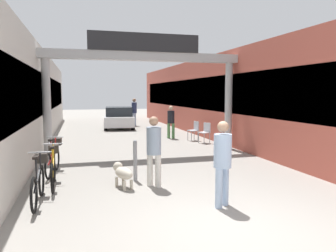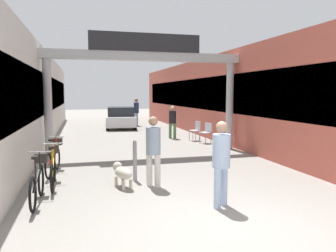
% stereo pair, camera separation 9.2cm
% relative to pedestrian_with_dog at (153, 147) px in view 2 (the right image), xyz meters
% --- Properties ---
extents(ground_plane, '(80.00, 80.00, 0.00)m').
position_rel_pedestrian_with_dog_xyz_m(ground_plane, '(0.65, -2.56, -0.94)').
color(ground_plane, gray).
extents(storefront_left, '(3.00, 26.00, 3.92)m').
position_rel_pedestrian_with_dog_xyz_m(storefront_left, '(-4.44, 8.44, 1.02)').
color(storefront_left, beige).
rests_on(storefront_left, ground_plane).
extents(storefront_right, '(3.00, 26.00, 3.92)m').
position_rel_pedestrian_with_dog_xyz_m(storefront_right, '(5.75, 8.44, 1.02)').
color(storefront_right, '#B25142').
rests_on(storefront_right, ground_plane).
extents(arcade_sign_gateway, '(7.40, 0.47, 4.29)m').
position_rel_pedestrian_with_dog_xyz_m(arcade_sign_gateway, '(0.65, 4.37, 2.08)').
color(arcade_sign_gateway, '#B2B2B2').
rests_on(arcade_sign_gateway, ground_plane).
extents(pedestrian_with_dog, '(0.48, 0.48, 1.65)m').
position_rel_pedestrian_with_dog_xyz_m(pedestrian_with_dog, '(0.00, 0.00, 0.00)').
color(pedestrian_with_dog, silver).
rests_on(pedestrian_with_dog, ground_plane).
extents(pedestrian_companion, '(0.47, 0.47, 1.66)m').
position_rel_pedestrian_with_dog_xyz_m(pedestrian_companion, '(0.96, -1.67, 0.01)').
color(pedestrian_companion, '#A5BFE0').
rests_on(pedestrian_companion, ground_plane).
extents(pedestrian_carrying_crate, '(0.48, 0.48, 1.58)m').
position_rel_pedestrian_with_dog_xyz_m(pedestrian_carrying_crate, '(2.62, 7.79, -0.05)').
color(pedestrian_carrying_crate, '#4C7F47').
rests_on(pedestrian_carrying_crate, ground_plane).
extents(pedestrian_elderly_walking, '(0.47, 0.47, 1.83)m').
position_rel_pedestrian_with_dog_xyz_m(pedestrian_elderly_walking, '(1.93, 14.33, 0.12)').
color(pedestrian_elderly_walking, '#A5BFE0').
rests_on(pedestrian_elderly_walking, ground_plane).
extents(dog_on_leash, '(0.50, 0.79, 0.56)m').
position_rel_pedestrian_with_dog_xyz_m(dog_on_leash, '(-0.72, 0.13, -0.59)').
color(dog_on_leash, beige).
rests_on(dog_on_leash, ground_plane).
extents(bicycle_black_nearest, '(0.46, 1.69, 0.98)m').
position_rel_pedestrian_with_dog_xyz_m(bicycle_black_nearest, '(-2.48, -0.46, -0.50)').
color(bicycle_black_nearest, black).
rests_on(bicycle_black_nearest, ground_plane).
extents(bicycle_orange_second, '(0.46, 1.69, 0.98)m').
position_rel_pedestrian_with_dog_xyz_m(bicycle_orange_second, '(-2.27, 0.67, -0.50)').
color(bicycle_orange_second, black).
rests_on(bicycle_orange_second, ground_plane).
extents(bicycle_red_third, '(0.46, 1.68, 0.98)m').
position_rel_pedestrian_with_dog_xyz_m(bicycle_red_third, '(-2.36, 1.96, -0.50)').
color(bicycle_red_third, black).
rests_on(bicycle_red_third, ground_plane).
extents(bollard_post_metal, '(0.10, 0.10, 1.03)m').
position_rel_pedestrian_with_dog_xyz_m(bollard_post_metal, '(-0.34, 0.61, -0.42)').
color(bollard_post_metal, gray).
rests_on(bollard_post_metal, ground_plane).
extents(cafe_chair_aluminium_nearer, '(0.53, 0.53, 0.89)m').
position_rel_pedestrian_with_dog_xyz_m(cafe_chair_aluminium_nearer, '(3.68, 5.96, -0.40)').
color(cafe_chair_aluminium_nearer, gray).
rests_on(cafe_chair_aluminium_nearer, ground_plane).
extents(cafe_chair_aluminium_farther, '(0.47, 0.47, 0.89)m').
position_rel_pedestrian_with_dog_xyz_m(cafe_chair_aluminium_farther, '(3.46, 6.78, -0.40)').
color(cafe_chair_aluminium_farther, gray).
rests_on(cafe_chair_aluminium_farther, ground_plane).
extents(parked_car_white, '(2.14, 4.16, 1.33)m').
position_rel_pedestrian_with_dog_xyz_m(parked_car_white, '(0.78, 13.31, -0.30)').
color(parked_car_white, silver).
rests_on(parked_car_white, ground_plane).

